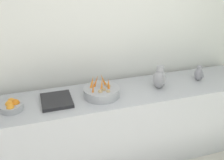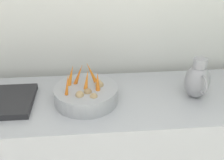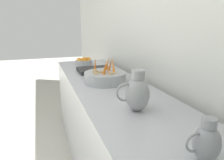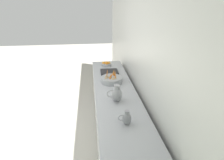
# 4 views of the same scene
# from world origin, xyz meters

# --- Properties ---
(prep_counter) EXTENTS (0.65, 3.03, 0.87)m
(prep_counter) POSITION_xyz_m (-1.52, 0.06, 0.43)
(prep_counter) COLOR #ADAFB5
(prep_counter) RESTS_ON ground_plane
(vegetable_colander) EXTENTS (0.37, 0.37, 0.23)m
(vegetable_colander) POSITION_xyz_m (-1.49, -0.25, 0.92)
(vegetable_colander) COLOR #9EA0A5
(vegetable_colander) RESTS_ON prep_counter
(metal_pitcher_tall) EXTENTS (0.21, 0.15, 0.25)m
(metal_pitcher_tall) POSITION_xyz_m (-1.49, 0.41, 0.98)
(metal_pitcher_tall) COLOR #939399
(metal_pitcher_tall) RESTS_ON prep_counter
(counter_sink_basin) EXTENTS (0.34, 0.30, 0.04)m
(counter_sink_basin) POSITION_xyz_m (-1.51, -0.72, 0.89)
(counter_sink_basin) COLOR #232326
(counter_sink_basin) RESTS_ON prep_counter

